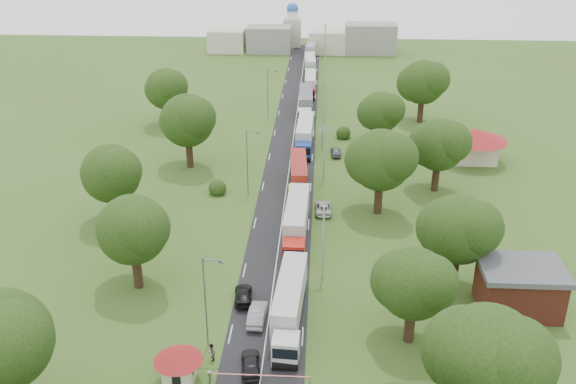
# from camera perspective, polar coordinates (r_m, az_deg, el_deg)

# --- Properties ---
(ground) EXTENTS (260.00, 260.00, 0.00)m
(ground) POSITION_cam_1_polar(r_m,az_deg,el_deg) (80.35, -0.84, -4.82)
(ground) COLOR #38551C
(ground) RESTS_ON ground
(road) EXTENTS (8.00, 200.00, 0.04)m
(road) POSITION_cam_1_polar(r_m,az_deg,el_deg) (98.20, -0.05, 0.94)
(road) COLOR black
(road) RESTS_ON ground
(boom_barrier) EXTENTS (9.22, 0.35, 1.18)m
(boom_barrier) POSITION_cam_1_polar(r_m,az_deg,el_deg) (59.52, -3.89, -15.97)
(boom_barrier) COLOR slate
(boom_barrier) RESTS_ON ground
(guard_booth) EXTENTS (4.40, 4.40, 3.45)m
(guard_booth) POSITION_cam_1_polar(r_m,az_deg,el_deg) (59.61, -9.70, -14.66)
(guard_booth) COLOR beige
(guard_booth) RESTS_ON ground
(info_sign) EXTENTS (0.12, 3.10, 4.10)m
(info_sign) POSITION_cam_1_polar(r_m,az_deg,el_deg) (110.93, 3.08, 5.43)
(info_sign) COLOR slate
(info_sign) RESTS_ON ground
(pole_1) EXTENTS (1.60, 0.24, 9.00)m
(pole_1) POSITION_cam_1_polar(r_m,az_deg,el_deg) (71.80, 3.16, -4.44)
(pole_1) COLOR gray
(pole_1) RESTS_ON ground
(pole_2) EXTENTS (1.60, 0.24, 9.00)m
(pole_2) POSITION_cam_1_polar(r_m,az_deg,el_deg) (97.21, 3.23, 3.63)
(pole_2) COLOR gray
(pole_2) RESTS_ON ground
(pole_3) EXTENTS (1.60, 0.24, 9.00)m
(pole_3) POSITION_cam_1_polar(r_m,az_deg,el_deg) (123.75, 3.27, 8.31)
(pole_3) COLOR gray
(pole_3) RESTS_ON ground
(pole_4) EXTENTS (1.60, 0.24, 9.00)m
(pole_4) POSITION_cam_1_polar(r_m,az_deg,el_deg) (150.81, 3.30, 11.32)
(pole_4) COLOR gray
(pole_4) RESTS_ON ground
(pole_5) EXTENTS (1.60, 0.24, 9.00)m
(pole_5) POSITION_cam_1_polar(r_m,az_deg,el_deg) (178.16, 3.32, 13.41)
(pole_5) COLOR gray
(pole_5) RESTS_ON ground
(lamp_0) EXTENTS (2.03, 0.22, 10.00)m
(lamp_0) POSITION_cam_1_polar(r_m,az_deg,el_deg) (61.16, -7.23, -9.37)
(lamp_0) COLOR slate
(lamp_0) RESTS_ON ground
(lamp_1) EXTENTS (2.03, 0.22, 10.00)m
(lamp_1) POSITION_cam_1_polar(r_m,az_deg,el_deg) (91.89, -3.56, 2.92)
(lamp_1) COLOR slate
(lamp_1) RESTS_ON ground
(lamp_2) EXTENTS (2.03, 0.22, 10.00)m
(lamp_2) POSITION_cam_1_polar(r_m,az_deg,el_deg) (124.89, -1.76, 8.90)
(lamp_2) COLOR slate
(lamp_2) RESTS_ON ground
(tree_1) EXTENTS (9.60, 9.60, 12.05)m
(tree_1) POSITION_cam_1_polar(r_m,az_deg,el_deg) (52.65, 17.25, -13.75)
(tree_1) COLOR #382616
(tree_1) RESTS_ON ground
(tree_2) EXTENTS (8.00, 8.00, 10.10)m
(tree_2) POSITION_cam_1_polar(r_m,az_deg,el_deg) (62.15, 11.08, -7.91)
(tree_2) COLOR #382616
(tree_2) RESTS_ON ground
(tree_3) EXTENTS (8.80, 8.80, 11.07)m
(tree_3) POSITION_cam_1_polar(r_m,az_deg,el_deg) (71.44, 14.92, -3.16)
(tree_3) COLOR #382616
(tree_3) RESTS_ON ground
(tree_4) EXTENTS (9.60, 9.60, 12.05)m
(tree_4) POSITION_cam_1_polar(r_m,az_deg,el_deg) (86.34, 8.24, 2.88)
(tree_4) COLOR #382616
(tree_4) RESTS_ON ground
(tree_5) EXTENTS (8.80, 8.80, 11.07)m
(tree_5) POSITION_cam_1_polar(r_m,az_deg,el_deg) (95.19, 13.26, 4.16)
(tree_5) COLOR #382616
(tree_5) RESTS_ON ground
(tree_6) EXTENTS (8.00, 8.00, 10.10)m
(tree_6) POSITION_cam_1_polar(r_m,az_deg,el_deg) (110.39, 8.25, 7.08)
(tree_6) COLOR #382616
(tree_6) RESTS_ON ground
(tree_7) EXTENTS (9.60, 9.60, 12.05)m
(tree_7) POSITION_cam_1_polar(r_m,az_deg,el_deg) (125.47, 11.90, 9.55)
(tree_7) COLOR #382616
(tree_7) RESTS_ON ground
(tree_9) EXTENTS (9.60, 9.60, 12.05)m
(tree_9) POSITION_cam_1_polar(r_m,az_deg,el_deg) (56.80, -24.19, -11.83)
(tree_9) COLOR #382616
(tree_9) RESTS_ON ground
(tree_10) EXTENTS (8.80, 8.80, 11.07)m
(tree_10) POSITION_cam_1_polar(r_m,az_deg,el_deg) (70.96, -13.63, -3.21)
(tree_10) COLOR #382616
(tree_10) RESTS_ON ground
(tree_11) EXTENTS (8.80, 8.80, 11.07)m
(tree_11) POSITION_cam_1_polar(r_m,az_deg,el_deg) (85.93, -15.44, 1.64)
(tree_11) COLOR #382616
(tree_11) RESTS_ON ground
(tree_12) EXTENTS (9.60, 9.60, 12.05)m
(tree_12) POSITION_cam_1_polar(r_m,az_deg,el_deg) (102.24, -8.94, 6.33)
(tree_12) COLOR #382616
(tree_12) RESTS_ON ground
(tree_13) EXTENTS (8.80, 8.80, 11.07)m
(tree_13) POSITION_cam_1_polar(r_m,az_deg,el_deg) (122.82, -10.78, 9.02)
(tree_13) COLOR #382616
(tree_13) RESTS_ON ground
(house_brick) EXTENTS (8.60, 6.60, 5.20)m
(house_brick) POSITION_cam_1_polar(r_m,az_deg,el_deg) (71.71, 19.87, -7.99)
(house_brick) COLOR maroon
(house_brick) RESTS_ON ground
(house_cream) EXTENTS (10.08, 10.08, 5.80)m
(house_cream) POSITION_cam_1_polar(r_m,az_deg,el_deg) (108.92, 16.27, 4.44)
(house_cream) COLOR beige
(house_cream) RESTS_ON ground
(distant_town) EXTENTS (52.00, 8.00, 8.00)m
(distant_town) POSITION_cam_1_polar(r_m,az_deg,el_deg) (183.35, 1.77, 13.38)
(distant_town) COLOR gray
(distant_town) RESTS_ON ground
(church) EXTENTS (5.00, 5.00, 12.30)m
(church) POSITION_cam_1_polar(r_m,az_deg,el_deg) (191.01, 0.39, 14.43)
(church) COLOR beige
(church) RESTS_ON ground
(truck_0) EXTENTS (3.25, 14.99, 4.14)m
(truck_0) POSITION_cam_1_polar(r_m,az_deg,el_deg) (65.92, 0.12, -9.88)
(truck_0) COLOR silver
(truck_0) RESTS_ON ground
(truck_1) EXTENTS (2.96, 15.53, 4.30)m
(truck_1) POSITION_cam_1_polar(r_m,az_deg,el_deg) (81.31, 0.75, -2.61)
(truck_1) COLOR #B51F14
(truck_1) RESTS_ON ground
(truck_2) EXTENTS (3.01, 13.82, 3.82)m
(truck_2) POSITION_cam_1_polar(r_m,az_deg,el_deg) (95.52, 0.93, 1.55)
(truck_2) COLOR yellow
(truck_2) RESTS_ON ground
(truck_3) EXTENTS (2.85, 14.97, 4.14)m
(truck_3) POSITION_cam_1_polar(r_m,az_deg,el_deg) (111.63, 1.50, 5.15)
(truck_3) COLOR navy
(truck_3) RESTS_ON ground
(truck_4) EXTENTS (2.99, 15.47, 4.28)m
(truck_4) POSITION_cam_1_polar(r_m,az_deg,el_deg) (129.45, 1.58, 7.97)
(truck_4) COLOR silver
(truck_4) RESTS_ON ground
(truck_5) EXTENTS (2.47, 13.71, 3.80)m
(truck_5) POSITION_cam_1_polar(r_m,az_deg,el_deg) (144.11, 1.99, 9.61)
(truck_5) COLOR #B51B30
(truck_5) RESTS_ON ground
(truck_6) EXTENTS (3.01, 13.93, 3.85)m
(truck_6) POSITION_cam_1_polar(r_m,az_deg,el_deg) (160.96, 1.96, 11.24)
(truck_6) COLOR #24612F
(truck_6) RESTS_ON ground
(truck_7) EXTENTS (3.01, 13.96, 3.86)m
(truck_7) POSITION_cam_1_polar(r_m,az_deg,el_deg) (177.33, 2.11, 12.51)
(truck_7) COLOR silver
(truck_7) RESTS_ON ground
(car_lane_front) EXTENTS (2.26, 4.49, 1.47)m
(car_lane_front) POSITION_cam_1_polar(r_m,az_deg,el_deg) (60.94, -3.34, -15.00)
(car_lane_front) COLOR black
(car_lane_front) RESTS_ON ground
(car_lane_mid) EXTENTS (1.82, 4.79, 1.56)m
(car_lane_mid) POSITION_cam_1_polar(r_m,az_deg,el_deg) (66.91, -2.74, -10.80)
(car_lane_mid) COLOR gray
(car_lane_mid) RESTS_ON ground
(car_lane_rear) EXTENTS (2.35, 4.74, 1.32)m
(car_lane_rear) POSITION_cam_1_polar(r_m,az_deg,el_deg) (70.10, -3.99, -9.11)
(car_lane_rear) COLOR black
(car_lane_rear) RESTS_ON ground
(car_verge_near) EXTENTS (2.43, 4.91, 1.34)m
(car_verge_near) POSITION_cam_1_polar(r_m,az_deg,el_deg) (88.59, 3.14, -1.39)
(car_verge_near) COLOR #AFAFAF
(car_verge_near) RESTS_ON ground
(car_verge_far) EXTENTS (1.89, 4.23, 1.41)m
(car_verge_far) POSITION_cam_1_polar(r_m,az_deg,el_deg) (108.28, 4.29, 3.61)
(car_verge_far) COLOR #585B60
(car_verge_far) RESTS_ON ground
(pedestrian_booth) EXTENTS (0.84, 0.98, 1.78)m
(pedestrian_booth) POSITION_cam_1_polar(r_m,az_deg,el_deg) (62.25, -6.81, -13.98)
(pedestrian_booth) COLOR gray
(pedestrian_booth) RESTS_ON ground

